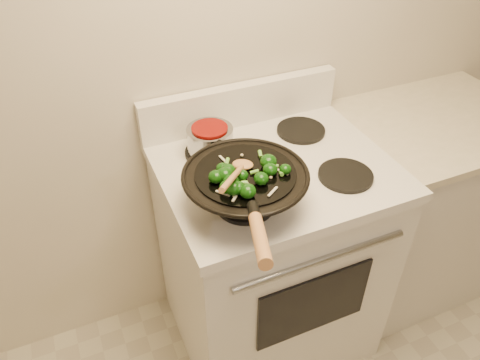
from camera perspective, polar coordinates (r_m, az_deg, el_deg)
name	(u,v)px	position (r m, az deg, el deg)	size (l,w,h in m)	color
stove	(270,255)	(1.90, 3.69, -9.09)	(0.78, 0.67, 1.08)	white
counter_unit	(418,204)	(2.29, 20.87, -2.72)	(0.76, 0.62, 0.91)	silver
wok	(245,187)	(1.37, 0.67, -0.88)	(0.37, 0.60, 0.22)	black
stirfry	(242,177)	(1.30, 0.23, 0.35)	(0.24, 0.23, 0.04)	#0C3708
wooden_spoon	(237,172)	(1.29, -0.33, 1.04)	(0.19, 0.25, 0.12)	#AF7644
saucepan	(210,139)	(1.61, -3.65, 4.95)	(0.16, 0.26, 0.09)	#919398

